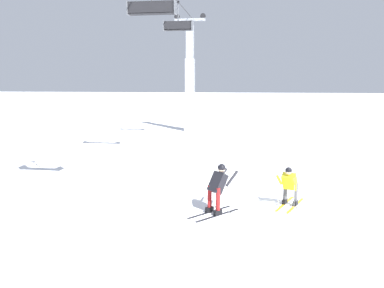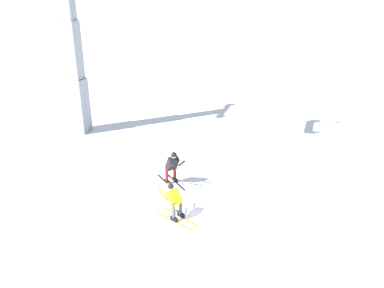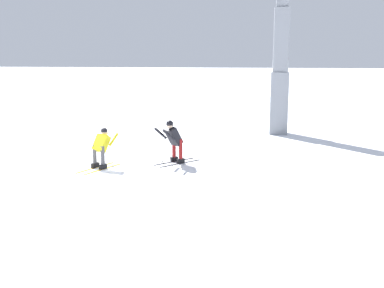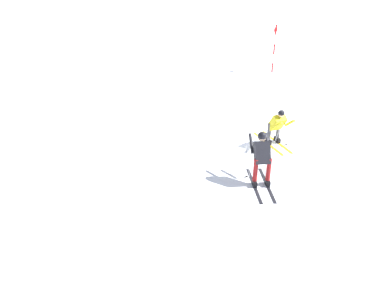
{
  "view_description": "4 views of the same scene",
  "coord_description": "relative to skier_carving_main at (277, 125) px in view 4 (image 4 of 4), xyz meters",
  "views": [
    {
      "loc": [
        -13.47,
        1.85,
        4.0
      ],
      "look_at": [
        -1.13,
        3.63,
        1.96
      ],
      "focal_mm": 35.55,
      "sensor_mm": 36.0,
      "label": 1
    },
    {
      "loc": [
        3.5,
        -11.24,
        8.45
      ],
      "look_at": [
        -1.85,
        4.04,
        1.31
      ],
      "focal_mm": 38.73,
      "sensor_mm": 36.0,
      "label": 2
    },
    {
      "loc": [
        13.01,
        5.61,
        3.68
      ],
      "look_at": [
        -0.26,
        3.62,
        1.09
      ],
      "focal_mm": 42.87,
      "sensor_mm": 36.0,
      "label": 3
    },
    {
      "loc": [
        -7.43,
        10.82,
        6.24
      ],
      "look_at": [
        -0.59,
        3.77,
        1.05
      ],
      "focal_mm": 36.83,
      "sensor_mm": 36.0,
      "label": 4
    }
  ],
  "objects": [
    {
      "name": "ground_plane",
      "position": [
        1.26,
        -0.43,
        -0.74
      ],
      "size": [
        260.0,
        260.0,
        0.0
      ],
      "primitive_type": "plane",
      "color": "white"
    },
    {
      "name": "skier_carving_main",
      "position": [
        0.0,
        0.0,
        0.0
      ],
      "size": [
        1.82,
        1.17,
        1.45
      ],
      "color": "yellow",
      "rests_on": "ground_plane"
    },
    {
      "name": "trail_marker_pole",
      "position": [
        4.65,
        -6.72,
        0.55
      ],
      "size": [
        0.07,
        0.28,
        2.41
      ],
      "color": "red",
      "rests_on": "ground_plane"
    },
    {
      "name": "skier_distant_uphill",
      "position": [
        -0.95,
        2.24,
        0.14
      ],
      "size": [
        1.67,
        1.56,
        1.66
      ],
      "color": "black",
      "rests_on": "ground_plane"
    }
  ]
}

